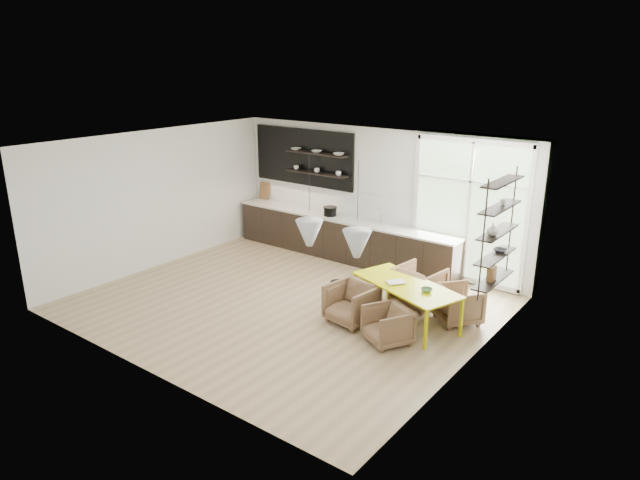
{
  "coord_description": "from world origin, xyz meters",
  "views": [
    {
      "loc": [
        6.28,
        -7.25,
        4.31
      ],
      "look_at": [
        0.33,
        0.6,
        1.13
      ],
      "focal_mm": 32.0,
      "sensor_mm": 36.0,
      "label": 1
    }
  ],
  "objects_px": {
    "armchair_front_left": "(351,303)",
    "armchair_front_right": "(388,325)",
    "armchair_back_left": "(419,286)",
    "armchair_back_right": "(458,305)",
    "wire_stool": "(338,288)",
    "dining_table": "(406,287)"
  },
  "relations": [
    {
      "from": "armchair_back_left",
      "to": "wire_stool",
      "type": "xyz_separation_m",
      "value": [
        -1.26,
        -0.76,
        -0.12
      ]
    },
    {
      "from": "armchair_front_left",
      "to": "armchair_front_right",
      "type": "bearing_deg",
      "value": -8.67
    },
    {
      "from": "armchair_front_left",
      "to": "armchair_front_right",
      "type": "height_order",
      "value": "armchair_front_left"
    },
    {
      "from": "armchair_back_left",
      "to": "armchair_back_right",
      "type": "bearing_deg",
      "value": 172.12
    },
    {
      "from": "dining_table",
      "to": "armchair_front_right",
      "type": "xyz_separation_m",
      "value": [
        0.15,
        -0.82,
        -0.35
      ]
    },
    {
      "from": "armchair_front_right",
      "to": "armchair_back_right",
      "type": "bearing_deg",
      "value": 96.65
    },
    {
      "from": "wire_stool",
      "to": "armchair_back_right",
      "type": "bearing_deg",
      "value": 13.64
    },
    {
      "from": "armchair_back_left",
      "to": "dining_table",
      "type": "bearing_deg",
      "value": 108.79
    },
    {
      "from": "wire_stool",
      "to": "armchair_back_left",
      "type": "bearing_deg",
      "value": 30.95
    },
    {
      "from": "dining_table",
      "to": "armchair_front_right",
      "type": "bearing_deg",
      "value": -60.39
    },
    {
      "from": "dining_table",
      "to": "armchair_back_left",
      "type": "xyz_separation_m",
      "value": [
        -0.16,
        0.78,
        -0.28
      ]
    },
    {
      "from": "armchair_front_left",
      "to": "wire_stool",
      "type": "relative_size",
      "value": 1.98
    },
    {
      "from": "dining_table",
      "to": "wire_stool",
      "type": "xyz_separation_m",
      "value": [
        -1.42,
        0.02,
        -0.4
      ]
    },
    {
      "from": "armchair_back_right",
      "to": "wire_stool",
      "type": "relative_size",
      "value": 1.85
    },
    {
      "from": "dining_table",
      "to": "armchair_back_left",
      "type": "relative_size",
      "value": 2.59
    },
    {
      "from": "dining_table",
      "to": "wire_stool",
      "type": "height_order",
      "value": "dining_table"
    },
    {
      "from": "armchair_front_right",
      "to": "wire_stool",
      "type": "distance_m",
      "value": 1.78
    },
    {
      "from": "armchair_front_left",
      "to": "wire_stool",
      "type": "xyz_separation_m",
      "value": [
        -0.69,
        0.58,
        -0.1
      ]
    },
    {
      "from": "dining_table",
      "to": "armchair_front_right",
      "type": "distance_m",
      "value": 0.9
    },
    {
      "from": "armchair_back_right",
      "to": "wire_stool",
      "type": "distance_m",
      "value": 2.19
    },
    {
      "from": "dining_table",
      "to": "armchair_front_left",
      "type": "xyz_separation_m",
      "value": [
        -0.72,
        -0.56,
        -0.3
      ]
    },
    {
      "from": "armchair_back_left",
      "to": "armchair_front_right",
      "type": "xyz_separation_m",
      "value": [
        0.3,
        -1.6,
        -0.06
      ]
    }
  ]
}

